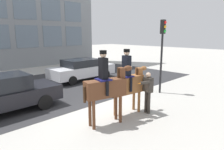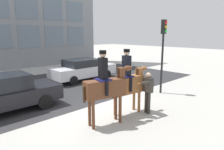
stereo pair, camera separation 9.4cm
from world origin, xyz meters
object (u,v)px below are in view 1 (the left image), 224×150
Objects in this scene: mounted_horse_companion at (128,82)px; street_car_near_lane at (1,94)px; traffic_light at (162,45)px; mounted_horse_lead at (106,86)px; street_car_far_lane at (82,69)px; pedestrian_bystander at (148,89)px.

mounted_horse_companion is 0.58× the size of street_car_near_lane.
mounted_horse_lead is at bearing -170.95° from traffic_light.
street_car_near_lane is at bearing 157.40° from traffic_light.
mounted_horse_lead reaches higher than street_car_near_lane.
traffic_light is at bearing 22.73° from mounted_horse_lead.
street_car_far_lane is (5.99, 2.66, -0.04)m from street_car_near_lane.
mounted_horse_companion reaches higher than street_car_near_lane.
pedestrian_bystander is at bearing -157.58° from traffic_light.
traffic_light is at bearing -22.60° from street_car_near_lane.
mounted_horse_companion is 0.56× the size of street_car_far_lane.
pedestrian_bystander is at bearing -34.53° from mounted_horse_companion.
pedestrian_bystander is (0.60, -0.53, -0.30)m from mounted_horse_companion.
mounted_horse_lead is at bearing -168.82° from mounted_horse_companion.
street_car_near_lane is at bearing 141.90° from mounted_horse_companion.
pedestrian_bystander is (1.88, -0.43, -0.40)m from mounted_horse_lead.
street_car_near_lane is 0.98× the size of street_car_far_lane.
mounted_horse_lead is 0.58× the size of street_car_near_lane.
traffic_light reaches higher than mounted_horse_lead.
pedestrian_bystander is 0.36× the size of street_car_far_lane.
street_car_near_lane is (-2.36, 3.72, -0.60)m from mounted_horse_lead.
street_car_far_lane is 1.19× the size of traffic_light.
mounted_horse_companion is at bearing -169.25° from traffic_light.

